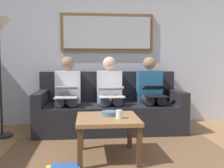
# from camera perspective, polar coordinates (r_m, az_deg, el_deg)

# --- Properties ---
(wall_rear) EXTENTS (6.00, 0.12, 2.60)m
(wall_rear) POSITION_cam_1_polar(r_m,az_deg,el_deg) (4.44, -1.13, 8.04)
(wall_rear) COLOR #B7BCC6
(wall_rear) RESTS_ON ground_plane
(area_rug) EXTENTS (2.60, 1.80, 0.01)m
(area_rug) POSITION_cam_1_polar(r_m,az_deg,el_deg) (2.89, 1.69, -16.35)
(area_rug) COLOR brown
(area_rug) RESTS_ON ground_plane
(couch) EXTENTS (2.20, 0.90, 0.90)m
(couch) POSITION_cam_1_polar(r_m,az_deg,el_deg) (4.02, -0.58, -5.75)
(couch) COLOR black
(couch) RESTS_ON ground_plane
(framed_mirror) EXTENTS (1.56, 0.05, 0.63)m
(framed_mirror) POSITION_cam_1_polar(r_m,az_deg,el_deg) (4.37, -1.04, 11.39)
(framed_mirror) COLOR brown
(coffee_table) EXTENTS (0.67, 0.67, 0.46)m
(coffee_table) POSITION_cam_1_polar(r_m,az_deg,el_deg) (2.81, -0.99, -8.65)
(coffee_table) COLOR olive
(coffee_table) RESTS_ON ground_plane
(cup) EXTENTS (0.07, 0.07, 0.09)m
(cup) POSITION_cam_1_polar(r_m,az_deg,el_deg) (2.71, 1.60, -6.78)
(cup) COLOR silver
(cup) RESTS_ON coffee_table
(bowl) EXTENTS (0.18, 0.18, 0.05)m
(bowl) POSITION_cam_1_polar(r_m,az_deg,el_deg) (2.86, -0.58, -6.59)
(bowl) COLOR slate
(bowl) RESTS_ON coffee_table
(person_left) EXTENTS (0.38, 0.58, 1.14)m
(person_left) POSITION_cam_1_polar(r_m,az_deg,el_deg) (4.02, 8.64, -1.53)
(person_left) COLOR #235B84
(person_left) RESTS_ON couch
(laptop_black) EXTENTS (0.31, 0.36, 0.16)m
(laptop_black) POSITION_cam_1_polar(r_m,az_deg,el_deg) (3.79, 9.52, -1.62)
(laptop_black) COLOR black
(person_middle) EXTENTS (0.38, 0.58, 1.14)m
(person_middle) POSITION_cam_1_polar(r_m,az_deg,el_deg) (3.91, -0.49, -1.64)
(person_middle) COLOR silver
(person_middle) RESTS_ON couch
(laptop_white) EXTENTS (0.36, 0.34, 0.15)m
(laptop_white) POSITION_cam_1_polar(r_m,az_deg,el_deg) (3.67, -0.16, -1.81)
(laptop_white) COLOR white
(person_right) EXTENTS (0.38, 0.58, 1.14)m
(person_right) POSITION_cam_1_polar(r_m,az_deg,el_deg) (3.91, -9.89, -1.72)
(person_right) COLOR silver
(person_right) RESTS_ON couch
(laptop_silver) EXTENTS (0.31, 0.38, 0.16)m
(laptop_silver) POSITION_cam_1_polar(r_m,az_deg,el_deg) (3.67, -10.17, -1.76)
(laptop_silver) COLOR silver
(magazine_stack) EXTENTS (0.34, 0.28, 0.04)m
(magazine_stack) POSITION_cam_1_polar(r_m,az_deg,el_deg) (2.65, -10.76, -17.97)
(magazine_stack) COLOR red
(magazine_stack) RESTS_ON ground_plane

